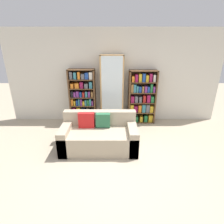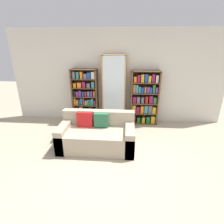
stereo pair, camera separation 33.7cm
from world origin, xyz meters
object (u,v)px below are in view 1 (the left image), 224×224
(couch, at_px, (99,136))
(wine_bottle, at_px, (130,122))
(bookshelf_left, at_px, (83,97))
(bookshelf_right, at_px, (142,98))
(display_cabinet, at_px, (112,91))

(couch, xyz_separation_m, wine_bottle, (0.82, 1.11, -0.14))
(couch, xyz_separation_m, bookshelf_left, (-0.58, 1.47, 0.49))
(couch, relative_size, bookshelf_right, 1.07)
(bookshelf_left, distance_m, wine_bottle, 1.58)
(display_cabinet, bearing_deg, wine_bottle, -32.77)
(bookshelf_left, height_order, display_cabinet, display_cabinet)
(bookshelf_left, relative_size, bookshelf_right, 1.02)
(bookshelf_left, xyz_separation_m, wine_bottle, (1.40, -0.36, -0.63))
(bookshelf_left, bearing_deg, wine_bottle, -14.35)
(couch, distance_m, bookshelf_left, 1.65)
(display_cabinet, distance_m, wine_bottle, 1.05)
(bookshelf_left, xyz_separation_m, display_cabinet, (0.87, -0.02, 0.20))
(couch, distance_m, wine_bottle, 1.39)
(bookshelf_right, bearing_deg, couch, -128.94)
(wine_bottle, bearing_deg, couch, -126.65)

